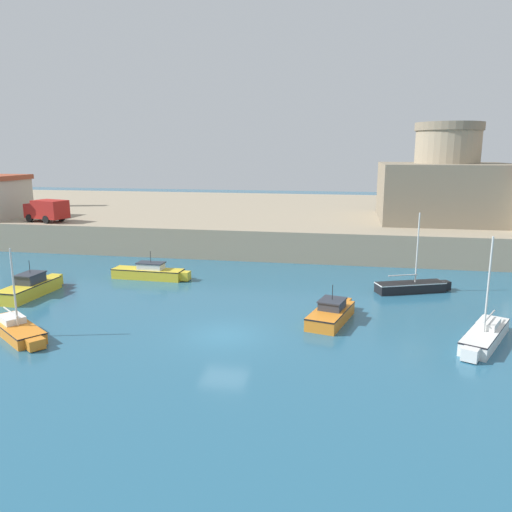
{
  "coord_description": "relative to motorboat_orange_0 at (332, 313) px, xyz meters",
  "views": [
    {
      "loc": [
        6.45,
        -24.88,
        9.87
      ],
      "look_at": [
        -0.41,
        11.64,
        2.0
      ],
      "focal_mm": 35.0,
      "sensor_mm": 36.0,
      "label": 1
    }
  ],
  "objects": [
    {
      "name": "sailboat_orange_4",
      "position": [
        -16.77,
        -5.55,
        -0.1
      ],
      "size": [
        5.31,
        4.29,
        4.88
      ],
      "color": "orange",
      "rests_on": "ground"
    },
    {
      "name": "sailboat_white_5",
      "position": [
        7.99,
        -2.04,
        -0.04
      ],
      "size": [
        3.58,
        5.83,
        5.72
      ],
      "color": "white",
      "rests_on": "ground"
    },
    {
      "name": "sailboat_black_2",
      "position": [
        5.37,
        7.28,
        -0.08
      ],
      "size": [
        5.47,
        3.04,
        5.68
      ],
      "color": "black",
      "rests_on": "ground"
    },
    {
      "name": "fortress",
      "position": [
        10.34,
        25.94,
        5.8
      ],
      "size": [
        12.89,
        12.89,
        9.83
      ],
      "color": "gray",
      "rests_on": "quay_seawall"
    },
    {
      "name": "motorboat_yellow_1",
      "position": [
        -14.42,
        7.4,
        0.01
      ],
      "size": [
        6.3,
        1.68,
        2.22
      ],
      "color": "yellow",
      "rests_on": "ground"
    },
    {
      "name": "motorboat_yellow_3",
      "position": [
        -20.71,
        1.47,
        0.1
      ],
      "size": [
        1.9,
        5.8,
        2.49
      ],
      "color": "yellow",
      "rests_on": "ground"
    },
    {
      "name": "ground_plane",
      "position": [
        -5.66,
        -3.51,
        -0.5
      ],
      "size": [
        200.0,
        200.0,
        0.0
      ],
      "primitive_type": "plane",
      "color": "#28607F"
    },
    {
      "name": "quay_seawall",
      "position": [
        -5.66,
        34.87,
        0.9
      ],
      "size": [
        120.0,
        40.0,
        2.79
      ],
      "primitive_type": "cube",
      "color": "gray",
      "rests_on": "ground"
    },
    {
      "name": "truck_on_quay",
      "position": [
        -29.28,
        17.03,
        3.51
      ],
      "size": [
        4.69,
        3.1,
        2.2
      ],
      "color": "#AD1E19",
      "rests_on": "quay_seawall"
    },
    {
      "name": "motorboat_orange_0",
      "position": [
        0.0,
        0.0,
        0.0
      ],
      "size": [
        2.81,
        5.38,
        2.21
      ],
      "color": "orange",
      "rests_on": "ground"
    }
  ]
}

